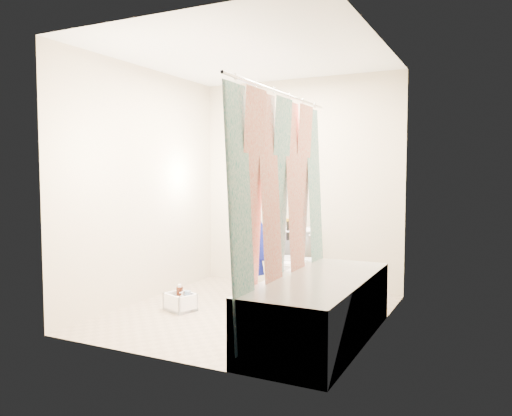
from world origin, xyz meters
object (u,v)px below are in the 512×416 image
at_px(plumber, 250,223).
at_px(bathtub, 320,307).
at_px(toilet, 294,264).
at_px(cleaning_caddy, 181,303).

bearing_deg(plumber, bathtub, 19.30).
height_order(toilet, cleaning_caddy, toilet).
height_order(plumber, cleaning_caddy, plumber).
bearing_deg(toilet, bathtub, -79.37).
relative_size(plumber, cleaning_caddy, 4.81).
bearing_deg(bathtub, plumber, 140.38).
relative_size(toilet, cleaning_caddy, 2.16).
bearing_deg(bathtub, toilet, 120.41).
height_order(toilet, plumber, plumber).
distance_m(bathtub, toilet, 1.34).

